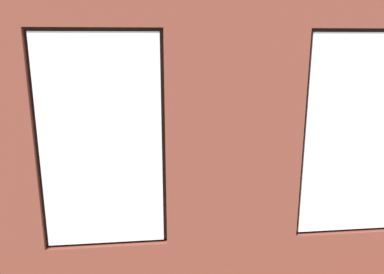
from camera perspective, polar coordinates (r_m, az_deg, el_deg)
The scene contains 17 objects.
ground_plane at distance 6.28m, azimuth 0.94°, elevation -9.39°, with size 7.24×5.84×0.10m, color brown.
brick_wall_with_windows at distance 3.35m, azimuth 6.40°, elevation 0.36°, with size 6.64×0.30×3.35m.
couch_by_window at distance 4.41m, azimuth 2.10°, elevation -14.71°, with size 1.95×0.87×0.80m.
couch_left at distance 6.44m, azimuth 25.74°, elevation -6.61°, with size 0.91×1.93×0.80m.
coffee_table at distance 6.32m, azimuth -3.71°, elevation -4.92°, with size 1.56×0.76×0.45m.
cup_ceramic at distance 6.44m, azimuth 0.05°, elevation -3.62°, with size 0.07×0.07×0.08m, color #B23D38.
candle_jar at distance 6.28m, azimuth -3.73°, elevation -3.98°, with size 0.08×0.08×0.11m, color #B7333D.
table_plant_small at distance 6.16m, azimuth -8.06°, elevation -3.93°, with size 0.13×0.13×0.21m.
remote_black at distance 6.38m, azimuth -5.51°, elevation -4.16°, with size 0.05×0.17×0.02m, color black.
remote_gray at distance 6.20m, azimuth -2.59°, elevation -4.68°, with size 0.05×0.17×0.02m, color #59595B.
media_console at distance 6.48m, azimuth -26.30°, elevation -7.11°, with size 1.04×0.42×0.54m, color black.
tv_flatscreen at distance 6.30m, azimuth -26.89°, elevation -1.94°, with size 0.99×0.20×0.67m.
papasan_chair at distance 7.81m, azimuth -1.36°, elevation -0.86°, with size 1.06×1.06×0.68m.
potted_plant_corner_near_left at distance 8.56m, azimuth 18.05°, elevation 1.93°, with size 0.85×0.75×1.43m.
potted_plant_foreground_right at distance 8.06m, azimuth -19.97°, elevation -0.44°, with size 0.91×0.91×1.32m.
potted_plant_between_couches at distance 4.74m, azimuth 19.60°, elevation -10.05°, with size 0.68×0.68×0.87m.
potted_plant_near_tv at distance 5.28m, azimuth -24.76°, elevation -6.30°, with size 0.96×1.00×1.17m.
Camera 1 is at (0.72, 5.71, 2.46)m, focal length 35.00 mm.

